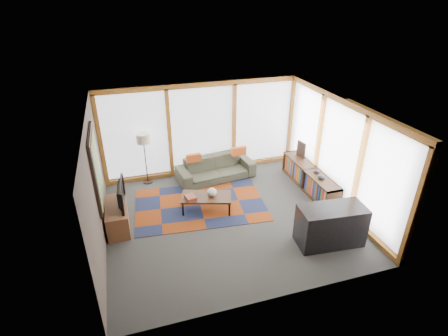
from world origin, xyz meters
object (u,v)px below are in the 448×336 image
object	(u,v)px
floor_lamp	(145,159)
coffee_table	(207,203)
tv_console	(117,217)
bar_counter	(331,225)
bookshelf	(309,179)
sofa	(216,168)
television	(118,194)

from	to	relation	value
floor_lamp	coffee_table	distance (m)	2.21
tv_console	bar_counter	size ratio (longest dim) A/B	0.82
coffee_table	bookshelf	distance (m)	2.86
bar_counter	floor_lamp	bearing A→B (deg)	137.40
sofa	tv_console	bearing A→B (deg)	-157.86
bookshelf	sofa	bearing A→B (deg)	150.57
floor_lamp	television	distance (m)	1.98
bookshelf	tv_console	xyz separation A→B (m)	(-4.90, -0.28, -0.02)
coffee_table	tv_console	world-z (taller)	tv_console
sofa	television	bearing A→B (deg)	-157.52
television	sofa	bearing A→B (deg)	-56.04
sofa	bar_counter	distance (m)	3.68
sofa	television	world-z (taller)	television
coffee_table	television	world-z (taller)	television
sofa	tv_console	xyz separation A→B (m)	(-2.69, -1.53, -0.04)
bookshelf	coffee_table	bearing A→B (deg)	-176.03
coffee_table	television	xyz separation A→B (m)	(-1.97, -0.05, 0.63)
bookshelf	tv_console	size ratio (longest dim) A/B	2.11
tv_console	television	distance (m)	0.55
sofa	bookshelf	xyz separation A→B (m)	(2.21, -1.25, -0.02)
bookshelf	television	distance (m)	4.85
sofa	bar_counter	size ratio (longest dim) A/B	1.58
sofa	tv_console	size ratio (longest dim) A/B	1.93
floor_lamp	coffee_table	size ratio (longest dim) A/B	1.23
sofa	tv_console	distance (m)	3.09
tv_console	sofa	bearing A→B (deg)	29.59
floor_lamp	bar_counter	distance (m)	4.99
floor_lamp	bar_counter	world-z (taller)	floor_lamp
bar_counter	tv_console	bearing A→B (deg)	161.54
sofa	bookshelf	size ratio (longest dim) A/B	0.91
tv_console	coffee_table	bearing A→B (deg)	2.28
bookshelf	television	world-z (taller)	television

